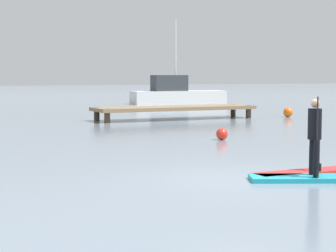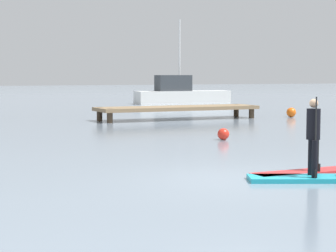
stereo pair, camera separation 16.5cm
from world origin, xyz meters
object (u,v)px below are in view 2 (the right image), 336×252
fishing_boat_green_midground (180,93)px  paddler_child_solo (314,142)px  mooring_buoy_near (223,134)px  paddler_adult (313,132)px  mooring_buoy_mid (291,112)px  paddleboard_near (313,172)px  paddleboard_far (327,179)px

fishing_boat_green_midground → paddler_child_solo: bearing=-110.6°
mooring_buoy_near → paddler_adult: bearing=-106.5°
paddler_child_solo → mooring_buoy_mid: size_ratio=2.21×
paddleboard_near → paddleboard_far: 0.85m
paddler_child_solo → mooring_buoy_mid: (10.98, 16.11, -0.48)m
fishing_boat_green_midground → mooring_buoy_mid: size_ratio=15.11×
paddleboard_near → mooring_buoy_near: size_ratio=7.53×
mooring_buoy_mid → mooring_buoy_near: bearing=-136.4°
paddleboard_far → paddler_adult: size_ratio=1.95×
paddler_child_solo → paddleboard_near: bearing=87.1°
paddleboard_near → paddler_adult: bearing=-128.5°
paddler_child_solo → paddler_adult: 0.92m
fishing_boat_green_midground → mooring_buoy_mid: bearing=-94.7°
mooring_buoy_mid → paddleboard_far: bearing=-123.6°
paddleboard_near → paddleboard_far: (-0.25, -0.81, 0.00)m
mooring_buoy_near → paddleboard_far: bearing=-104.3°
paddleboard_near → mooring_buoy_mid: (10.98, 16.10, 0.21)m
paddler_adult → paddleboard_far: bearing=-22.9°
paddler_child_solo → fishing_boat_green_midground: bearing=69.4°
paddler_adult → mooring_buoy_near: 8.48m
paddler_adult → mooring_buoy_mid: (11.52, 16.79, -0.80)m
paddleboard_near → paddler_child_solo: size_ratio=2.73×
paddleboard_near → paddleboard_far: size_ratio=0.93×
paddleboard_near → paddler_child_solo: 0.69m
paddleboard_near → fishing_boat_green_midground: (12.37, 32.92, 0.76)m
paddler_child_solo → mooring_buoy_near: paddler_child_solo is taller
paddler_child_solo → mooring_buoy_near: 7.66m
paddleboard_far → mooring_buoy_mid: 20.30m
paddler_adult → fishing_boat_green_midground: (12.91, 33.60, -0.25)m
paddleboard_far → mooring_buoy_near: mooring_buoy_near is taller
paddleboard_far → mooring_buoy_near: size_ratio=8.10×
paddleboard_far → fishing_boat_green_midground: 36.02m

